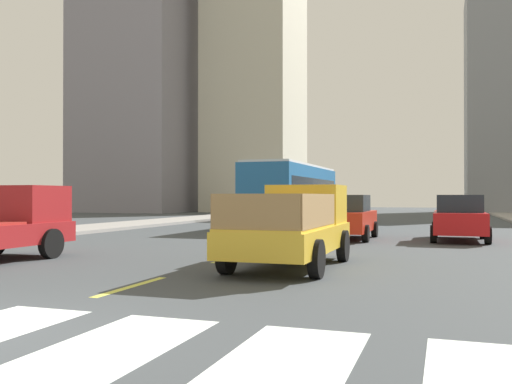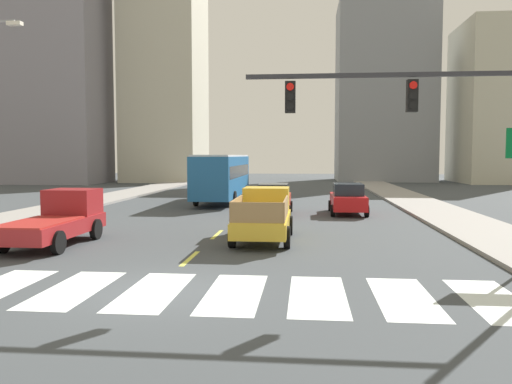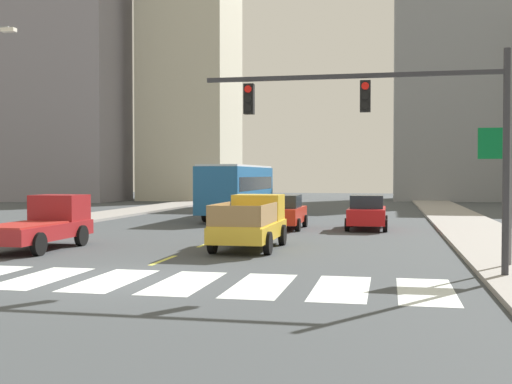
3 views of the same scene
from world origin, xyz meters
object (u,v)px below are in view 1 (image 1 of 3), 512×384
Objects in this scene: city_bus at (293,191)px; sedan_near_left at (459,218)px; sedan_mid at (347,217)px; pickup_stakebed at (295,226)px.

city_bus is 10.53m from sedan_near_left.
sedan_mid and sedan_near_left have the same top height.
sedan_mid is (-0.16, 8.55, -0.08)m from pickup_stakebed.
sedan_near_left is (3.97, 9.08, -0.08)m from pickup_stakebed.
city_bus is 2.45× the size of sedan_mid.
city_bus reaches higher than sedan_near_left.
sedan_mid is at bearing -57.99° from city_bus.
city_bus reaches higher than pickup_stakebed.
sedan_near_left is at bearing 9.79° from sedan_mid.
sedan_mid is at bearing -172.83° from sedan_near_left.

